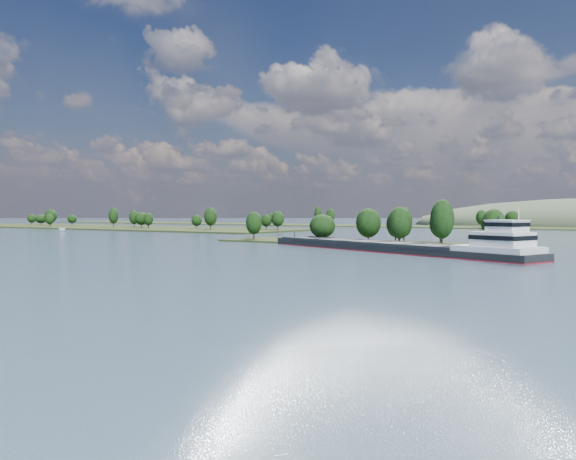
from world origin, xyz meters
The scene contains 6 objects.
ground centered at (0.00, 120.00, 0.00)m, with size 1800.00×1800.00×0.00m, color #334758.
tree_island centered at (7.19, 178.96, 4.05)m, with size 100.00×31.02×15.10m.
left_bank centered at (-228.34, 260.06, 0.85)m, with size 300.00×80.00×14.50m.
back_shoreline centered at (8.51, 399.80, 0.66)m, with size 900.00×60.00×15.68m.
cargo_barge centered at (28.53, 148.08, 1.55)m, with size 88.60×43.66×12.32m.
motorboat centered at (-189.18, 196.93, 1.15)m, with size 2.23×5.93×2.29m, color white.
Camera 1 is at (84.79, 6.96, 10.70)m, focal length 35.00 mm.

